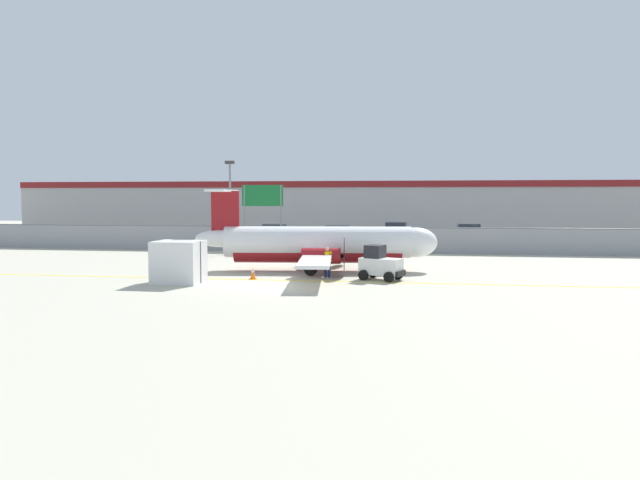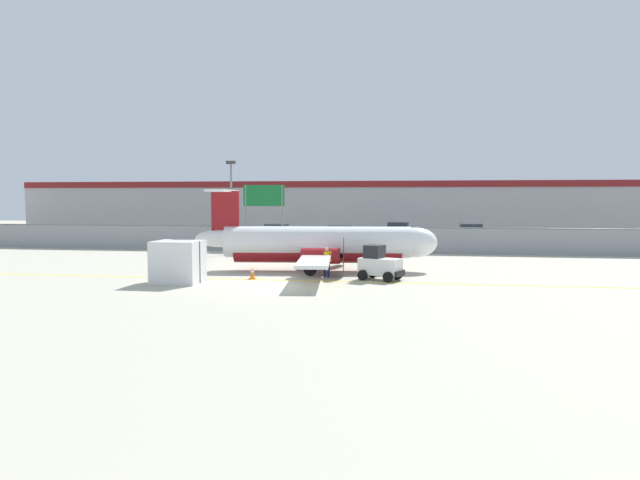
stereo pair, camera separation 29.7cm
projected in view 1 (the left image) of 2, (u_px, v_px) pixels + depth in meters
The scene contains 17 objects.
ground_plane at pixel (281, 280), 30.68m from camera, with size 140.00×140.00×0.01m.
perimeter_fence at pixel (322, 238), 46.39m from camera, with size 98.00×0.10×2.10m.
parking_lot_strip at pixel (338, 241), 57.81m from camera, with size 98.00×17.00×0.12m.
background_building at pixel (354, 206), 75.82m from camera, with size 91.00×8.10×6.50m.
commuter_airplane at pixel (322, 244), 34.55m from camera, with size 14.78×16.08×4.92m.
baggage_tug at pixel (380, 264), 30.82m from camera, with size 2.57×2.07×1.88m.
ground_crew_worker at pixel (327, 261), 31.67m from camera, with size 0.55×0.39×1.70m.
cargo_container at pixel (179, 262), 29.69m from camera, with size 2.44×2.05×2.20m.
traffic_cone_near_left at pixel (399, 264), 35.21m from camera, with size 0.36×0.36×0.64m.
traffic_cone_near_right at pixel (253, 273), 31.09m from camera, with size 0.36×0.36×0.64m.
parked_car_0 at pixel (203, 233), 56.05m from camera, with size 4.38×2.41×1.58m.
parked_car_1 at pixel (273, 232), 58.49m from camera, with size 4.29×2.18×1.58m.
parked_car_2 at pixel (337, 233), 55.98m from camera, with size 4.21×2.01×1.58m.
parked_car_3 at pixel (397, 229), 62.98m from camera, with size 4.37×2.37×1.58m.
parked_car_4 at pixel (470, 231), 59.23m from camera, with size 4.22×2.04×1.58m.
apron_light_pole at pixel (230, 199), 44.23m from camera, with size 0.70×0.30×7.27m.
highway_sign at pixel (263, 201), 48.72m from camera, with size 3.60×0.14×5.50m.
Camera 1 is at (6.43, -27.81, 4.49)m, focal length 32.00 mm.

